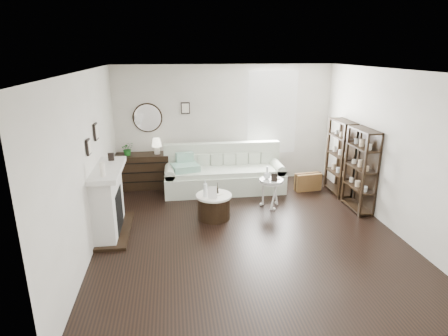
{
  "coord_description": "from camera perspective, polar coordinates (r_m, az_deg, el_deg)",
  "views": [
    {
      "loc": [
        -1.2,
        -5.74,
        2.99
      ],
      "look_at": [
        -0.29,
        0.8,
        0.91
      ],
      "focal_mm": 30.0,
      "sensor_mm": 36.0,
      "label": 1
    }
  ],
  "objects": [
    {
      "name": "room",
      "position": [
        8.77,
        4.96,
        8.29
      ],
      "size": [
        5.5,
        5.5,
        5.5
      ],
      "color": "black",
      "rests_on": "ground"
    },
    {
      "name": "fireplace",
      "position": [
        6.61,
        -17.12,
        -5.08
      ],
      "size": [
        0.5,
        1.4,
        1.84
      ],
      "color": "silver",
      "rests_on": "ground"
    },
    {
      "name": "shelf_unit_far",
      "position": [
        8.39,
        17.29,
        1.57
      ],
      "size": [
        0.3,
        0.8,
        1.6
      ],
      "color": "black",
      "rests_on": "ground"
    },
    {
      "name": "shelf_unit_near",
      "position": [
        7.62,
        20.08,
        -0.29
      ],
      "size": [
        0.3,
        0.8,
        1.6
      ],
      "color": "black",
      "rests_on": "ground"
    },
    {
      "name": "sofa",
      "position": [
        8.33,
        -0.04,
        -1.09
      ],
      "size": [
        2.61,
        0.9,
        1.01
      ],
      "color": "beige",
      "rests_on": "ground"
    },
    {
      "name": "quilt",
      "position": [
        8.05,
        -5.93,
        0.08
      ],
      "size": [
        0.64,
        0.56,
        0.14
      ],
      "primitive_type": "cube",
      "rotation": [
        0.0,
        0.0,
        0.23
      ],
      "color": "#29966E",
      "rests_on": "sofa"
    },
    {
      "name": "suitcase",
      "position": [
        8.53,
        12.66,
        -2.07
      ],
      "size": [
        0.6,
        0.26,
        0.39
      ],
      "primitive_type": "cube",
      "rotation": [
        0.0,
        0.0,
        0.11
      ],
      "color": "brown",
      "rests_on": "ground"
    },
    {
      "name": "dresser",
      "position": [
        8.64,
        -12.26,
        -0.44
      ],
      "size": [
        1.17,
        0.5,
        0.78
      ],
      "color": "black",
      "rests_on": "ground"
    },
    {
      "name": "table_lamp",
      "position": [
        8.46,
        -10.2,
        3.31
      ],
      "size": [
        0.3,
        0.3,
        0.35
      ],
      "primitive_type": null,
      "rotation": [
        0.0,
        0.0,
        0.42
      ],
      "color": "white",
      "rests_on": "dresser"
    },
    {
      "name": "potted_plant",
      "position": [
        8.47,
        -14.49,
        2.84
      ],
      "size": [
        0.32,
        0.3,
        0.3
      ],
      "primitive_type": "imported",
      "rotation": [
        0.0,
        0.0,
        0.31
      ],
      "color": "#1B5E1D",
      "rests_on": "dresser"
    },
    {
      "name": "drum_table",
      "position": [
        6.96,
        -1.54,
        -5.83
      ],
      "size": [
        0.66,
        0.66,
        0.46
      ],
      "rotation": [
        0.0,
        0.0,
        -0.28
      ],
      "color": "black",
      "rests_on": "ground"
    },
    {
      "name": "pedestal_table",
      "position": [
        7.39,
        7.21,
        -2.08
      ],
      "size": [
        0.48,
        0.48,
        0.58
      ],
      "rotation": [
        0.0,
        0.0,
        0.13
      ],
      "color": "white",
      "rests_on": "ground"
    },
    {
      "name": "eiffel_drum",
      "position": [
        6.89,
        -0.99,
        -3.17
      ],
      "size": [
        0.14,
        0.14,
        0.2
      ],
      "primitive_type": null,
      "rotation": [
        0.0,
        0.0,
        0.32
      ],
      "color": "black",
      "rests_on": "drum_table"
    },
    {
      "name": "bottle_drum",
      "position": [
        6.74,
        -2.89,
        -3.18
      ],
      "size": [
        0.07,
        0.07,
        0.31
      ],
      "primitive_type": "cylinder",
      "color": "silver",
      "rests_on": "drum_table"
    },
    {
      "name": "card_frame_drum",
      "position": [
        6.68,
        -1.79,
        -3.76
      ],
      "size": [
        0.16,
        0.06,
        0.22
      ],
      "primitive_type": "cube",
      "rotation": [
        -0.21,
        0.0,
        -0.01
      ],
      "color": "silver",
      "rests_on": "drum_table"
    },
    {
      "name": "eiffel_ped",
      "position": [
        7.4,
        7.89,
        -0.99
      ],
      "size": [
        0.11,
        0.11,
        0.17
      ],
      "primitive_type": null,
      "rotation": [
        0.0,
        0.0,
        0.2
      ],
      "color": "black",
      "rests_on": "pedestal_table"
    },
    {
      "name": "flask_ped",
      "position": [
        7.33,
        6.59,
        -0.74
      ],
      "size": [
        0.14,
        0.14,
        0.26
      ],
      "primitive_type": null,
      "color": "silver",
      "rests_on": "pedestal_table"
    },
    {
      "name": "card_frame_ped",
      "position": [
        7.24,
        7.66,
        -1.44
      ],
      "size": [
        0.13,
        0.08,
        0.16
      ],
      "primitive_type": "cube",
      "rotation": [
        -0.21,
        0.0,
        -0.3
      ],
      "color": "black",
      "rests_on": "pedestal_table"
    }
  ]
}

